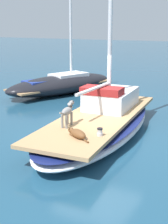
{
  "coord_description": "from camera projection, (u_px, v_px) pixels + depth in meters",
  "views": [
    {
      "loc": [
        4.39,
        -8.92,
        3.48
      ],
      "look_at": [
        0.0,
        -1.0,
        1.01
      ],
      "focal_mm": 51.75,
      "sensor_mm": 36.0,
      "label": 1
    }
  ],
  "objects": [
    {
      "name": "deck_winch",
      "position": [
        100.0,
        132.0,
        8.41
      ],
      "size": [
        0.16,
        0.16,
        0.21
      ],
      "color": "#B7B7BC",
      "rests_on": "sailboat_main"
    },
    {
      "name": "dog_brown",
      "position": [
        77.0,
        134.0,
        8.28
      ],
      "size": [
        0.88,
        0.54,
        0.22
      ],
      "color": "brown",
      "rests_on": "sailboat_main"
    },
    {
      "name": "ground_plane",
      "position": [
        99.0,
        135.0,
        10.5
      ],
      "size": [
        120.0,
        120.0,
        0.0
      ],
      "primitive_type": "plane",
      "color": "navy"
    },
    {
      "name": "moored_boat_port_side",
      "position": [
        61.0,
        84.0,
        16.62
      ],
      "size": [
        4.0,
        6.74,
        6.28
      ],
      "color": "black",
      "rests_on": "ground"
    },
    {
      "name": "dog_grey",
      "position": [
        67.0,
        112.0,
        9.16
      ],
      "size": [
        0.29,
        0.94,
        0.7
      ],
      "color": "gray",
      "rests_on": "sailboat_main"
    },
    {
      "name": "cabin_house",
      "position": [
        111.0,
        98.0,
        11.23
      ],
      "size": [
        1.6,
        2.34,
        0.84
      ],
      "color": "silver",
      "rests_on": "sailboat_main"
    },
    {
      "name": "sailboat_main",
      "position": [
        99.0,
        125.0,
        10.41
      ],
      "size": [
        3.18,
        7.44,
        0.66
      ],
      "color": "white",
      "rests_on": "ground"
    },
    {
      "name": "mast_main",
      "position": [
        109.0,
        1.0,
        10.08
      ],
      "size": [
        0.14,
        2.27,
        7.79
      ],
      "color": "silver",
      "rests_on": "sailboat_main"
    }
  ]
}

